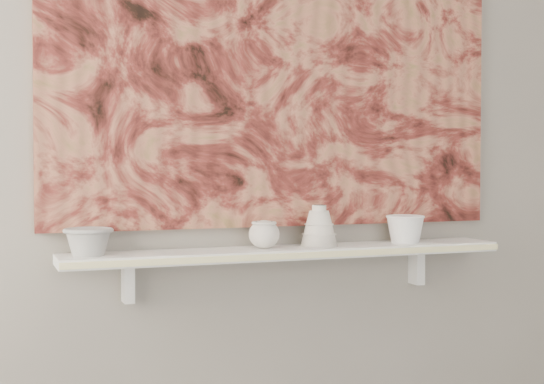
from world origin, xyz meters
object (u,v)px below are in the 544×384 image
bowl_grey (88,241)px  bowl_white (405,229)px  painting (281,52)px  cup_cream (264,234)px  shelf (291,252)px  bell_vessel (319,226)px

bowl_grey → bowl_white: bowl_white is taller
painting → cup_cream: bearing=-137.4°
shelf → cup_cream: bearing=180.0°
shelf → painting: size_ratio=0.93×
painting → bowl_grey: bearing=-172.5°
bell_vessel → bowl_grey: bearing=180.0°
bell_vessel → bowl_white: size_ratio=1.03×
bowl_grey → bowl_white: bearing=0.0°
bowl_grey → cup_cream: bearing=0.0°
cup_cream → bowl_white: bearing=0.0°
bowl_white → bell_vessel: bearing=180.0°
shelf → bowl_white: bowl_white is taller
bowl_white → bowl_grey: bearing=180.0°
painting → bell_vessel: (0.10, -0.08, -0.55)m
bowl_grey → cup_cream: 0.52m
painting → bowl_white: painting is taller
shelf → bell_vessel: size_ratio=10.83×
painting → bowl_white: size_ratio=11.90×
painting → bowl_grey: painting is taller
painting → bowl_white: 0.70m
painting → bowl_white: (0.41, -0.08, -0.56)m
shelf → cup_cream: size_ratio=14.88×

